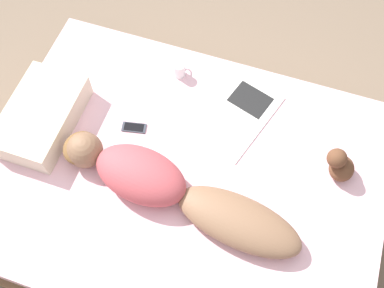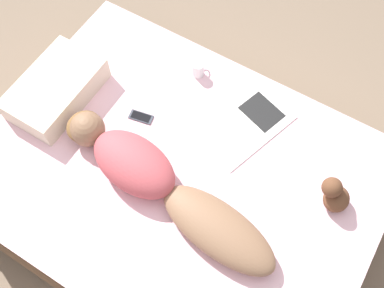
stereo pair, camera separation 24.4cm
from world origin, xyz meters
The scene contains 8 objects.
ground_plane centered at (0.00, 0.00, 0.00)m, with size 12.00×12.00×0.00m, color #7A6651.
bed centered at (0.00, 0.00, 0.26)m, with size 1.65×2.19×0.54m.
person centered at (-0.14, 0.04, 0.63)m, with size 0.42×1.35×0.21m.
open_magazine centered at (0.44, -0.18, 0.54)m, with size 0.60×0.46×0.01m.
coffee_mug centered at (0.60, 0.24, 0.59)m, with size 0.11×0.07×0.10m.
cell_phone centered at (0.17, 0.36, 0.54)m, with size 0.09×0.15×0.01m.
plush_toy centered at (0.26, -0.77, 0.63)m, with size 0.14×0.17×0.21m.
pillow centered at (0.04, 0.85, 0.61)m, with size 0.57×0.35×0.15m.
Camera 1 is at (-0.89, -0.34, 2.76)m, focal length 42.00 mm.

